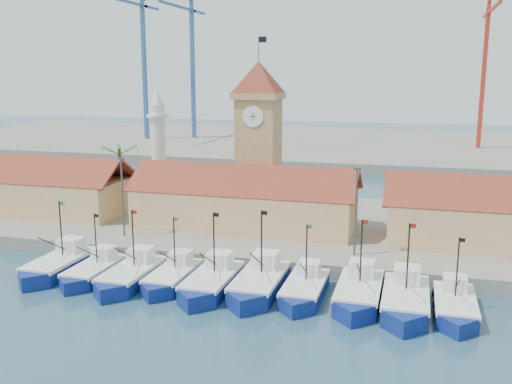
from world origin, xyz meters
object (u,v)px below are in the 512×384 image
(minaret, at_px, (159,147))
(clock_tower, at_px, (259,135))
(boat_5, at_px, (259,285))
(boat_0, at_px, (58,266))

(minaret, bearing_deg, clock_tower, -7.61)
(clock_tower, distance_m, minaret, 15.30)
(boat_5, distance_m, minaret, 34.17)
(minaret, bearing_deg, boat_5, -49.55)
(boat_0, bearing_deg, minaret, 91.63)
(boat_5, height_order, clock_tower, clock_tower)
(boat_0, relative_size, boat_5, 0.96)
(boat_5, relative_size, clock_tower, 0.46)
(minaret, bearing_deg, boat_0, -88.37)
(clock_tower, relative_size, minaret, 1.39)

